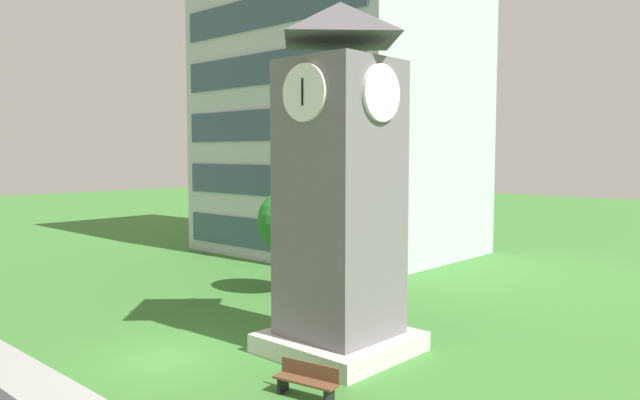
{
  "coord_description": "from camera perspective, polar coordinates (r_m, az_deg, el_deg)",
  "views": [
    {
      "loc": [
        15.96,
        -10.15,
        6.36
      ],
      "look_at": [
        1.78,
        5.18,
        4.74
      ],
      "focal_mm": 33.79,
      "sensor_mm": 36.0,
      "label": 1
    }
  ],
  "objects": [
    {
      "name": "clock_tower",
      "position": [
        19.0,
        1.9,
        0.17
      ],
      "size": [
        4.18,
        4.18,
        11.03
      ],
      "color": "slate",
      "rests_on": "ground"
    },
    {
      "name": "kerb_strip",
      "position": [
        18.39,
        -24.28,
        -16.19
      ],
      "size": [
        120.0,
        1.6,
        0.01
      ],
      "primitive_type": "cube",
      "color": "#9E9E99",
      "rests_on": "ground"
    },
    {
      "name": "tree_near_tower",
      "position": [
        27.02,
        -2.86,
        -2.05
      ],
      "size": [
        2.95,
        2.95,
        4.81
      ],
      "color": "#513823",
      "rests_on": "ground"
    },
    {
      "name": "park_bench",
      "position": [
        16.39,
        -1.25,
        -16.67
      ],
      "size": [
        1.86,
        0.81,
        0.88
      ],
      "color": "brown",
      "rests_on": "ground"
    },
    {
      "name": "office_building",
      "position": [
        39.63,
        1.7,
        13.78
      ],
      "size": [
        15.8,
        12.33,
        25.6
      ],
      "color": "#B7BCC6",
      "rests_on": "ground"
    },
    {
      "name": "ground_plane",
      "position": [
        19.96,
        -14.45,
        -14.3
      ],
      "size": [
        160.0,
        160.0,
        0.0
      ],
      "primitive_type": "plane",
      "color": "#3D7A33"
    }
  ]
}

